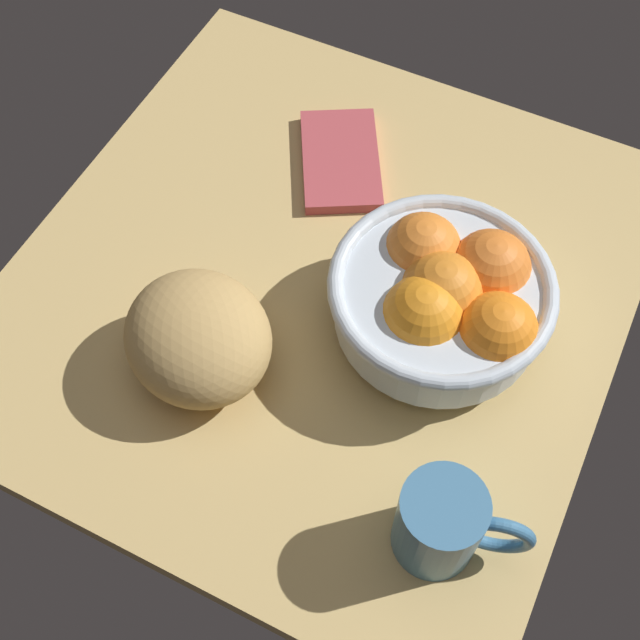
{
  "coord_description": "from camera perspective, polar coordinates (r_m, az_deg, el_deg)",
  "views": [
    {
      "loc": [
        -45.06,
        -22.16,
        75.32
      ],
      "look_at": [
        -7.14,
        -3.54,
        5.0
      ],
      "focal_mm": 46.83,
      "sensor_mm": 36.0,
      "label": 1
    }
  ],
  "objects": [
    {
      "name": "ground_plane",
      "position": [
        0.92,
        -0.02,
        2.18
      ],
      "size": [
        67.96,
        63.71,
        3.0
      ],
      "primitive_type": "cube",
      "color": "tan"
    },
    {
      "name": "fruit_bowl",
      "position": [
        0.83,
        8.59,
        1.59
      ],
      "size": [
        22.54,
        22.54,
        10.86
      ],
      "color": "silver",
      "rests_on": "ground"
    },
    {
      "name": "bread_loaf",
      "position": [
        0.82,
        -8.33,
        -1.21
      ],
      "size": [
        19.28,
        19.89,
        10.03
      ],
      "primitive_type": "ellipsoid",
      "rotation": [
        0.0,
        0.0,
        1.12
      ],
      "color": "tan",
      "rests_on": "ground"
    },
    {
      "name": "napkin_folded",
      "position": [
        1.0,
        1.42,
        10.88
      ],
      "size": [
        17.43,
        15.06,
        1.42
      ],
      "primitive_type": "cube",
      "rotation": [
        0.0,
        0.0,
        0.51
      ],
      "color": "#B3464C",
      "rests_on": "ground"
    },
    {
      "name": "mug",
      "position": [
        0.75,
        8.44,
        -13.63
      ],
      "size": [
        7.57,
        12.0,
        9.78
      ],
      "color": "teal",
      "rests_on": "ground"
    }
  ]
}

